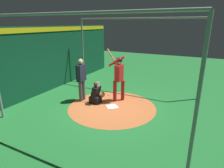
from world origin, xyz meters
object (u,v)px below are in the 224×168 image
Objects in this scene: batter at (119,74)px; baseball_2 at (108,94)px; umpire at (81,78)px; home_plate at (112,107)px; catcher at (96,95)px; baseball_0 at (96,100)px; baseball_1 at (91,100)px.

batter is 1.34m from baseball_2.
batter is 1.55m from umpire.
catcher is at bearing 174.24° from home_plate.
catcher reaches higher than baseball_0.
baseball_0 is at bearing -101.91° from baseball_2.
batter is 2.36× the size of catcher.
home_plate is 5.68× the size of baseball_2.
baseball_2 is (0.37, 0.94, 0.00)m from baseball_1.
baseball_1 is (-1.03, -0.59, -1.11)m from batter.
home_plate is 0.92m from baseball_0.
catcher is at bearing -7.55° from baseball_1.
catcher is 0.39m from baseball_0.
home_plate is 1.75m from umpire.
batter reaches higher than baseball_1.
home_plate is 0.45× the size of catcher.
umpire is (-1.39, -0.68, -0.14)m from batter.
catcher is 12.56× the size of baseball_1.
catcher is at bearing -58.66° from baseball_0.
baseball_0 is at bearing 36.76° from baseball_1.
batter is at bearing 29.87° from baseball_1.
baseball_1 is 1.00m from baseball_2.
batter is (-0.05, 0.71, 1.14)m from home_plate.
baseball_1 is (0.36, 0.08, -0.97)m from umpire.
baseball_1 and baseball_2 have the same top height.
batter reaches higher than baseball_0.
umpire is 1.04m from baseball_1.
batter is at bearing 93.89° from home_plate.
baseball_2 is at bearing 152.62° from batter.
baseball_0 is (-0.83, -0.44, -1.11)m from batter.
catcher is at bearing -138.47° from batter.
baseball_1 is 1.00× the size of baseball_2.
baseball_2 is at bearing 87.07° from catcher.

